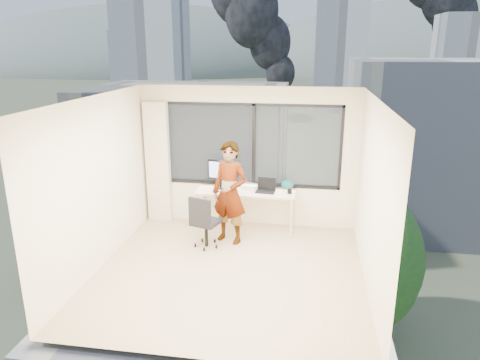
% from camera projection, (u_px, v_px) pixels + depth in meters
% --- Properties ---
extents(floor, '(4.00, 4.00, 0.01)m').
position_uv_depth(floor, '(230.00, 271.00, 6.77)').
color(floor, tan).
rests_on(floor, ground).
extents(ceiling, '(4.00, 4.00, 0.01)m').
position_uv_depth(ceiling, '(228.00, 99.00, 6.01)').
color(ceiling, white).
rests_on(ceiling, ground).
extents(wall_front, '(4.00, 0.01, 2.60)m').
position_uv_depth(wall_front, '(194.00, 251.00, 4.50)').
color(wall_front, beige).
rests_on(wall_front, ground).
extents(wall_left, '(0.01, 4.00, 2.60)m').
position_uv_depth(wall_left, '(98.00, 184.00, 6.69)').
color(wall_left, beige).
rests_on(wall_left, ground).
extents(wall_right, '(0.01, 4.00, 2.60)m').
position_uv_depth(wall_right, '(373.00, 197.00, 6.09)').
color(wall_right, beige).
rests_on(wall_right, ground).
extents(window_wall, '(3.30, 0.16, 1.55)m').
position_uv_depth(window_wall, '(251.00, 145.00, 8.21)').
color(window_wall, black).
rests_on(window_wall, ground).
extents(curtain, '(0.45, 0.14, 2.30)m').
position_uv_depth(curtain, '(158.00, 163.00, 8.47)').
color(curtain, beige).
rests_on(curtain, floor).
extents(desk, '(1.80, 0.60, 0.75)m').
position_uv_depth(desk, '(246.00, 210.00, 8.23)').
color(desk, '#D1AF8C').
rests_on(desk, floor).
extents(chair, '(0.60, 0.60, 0.94)m').
position_uv_depth(chair, '(206.00, 220.00, 7.48)').
color(chair, black).
rests_on(chair, floor).
extents(person, '(0.75, 0.62, 1.77)m').
position_uv_depth(person, '(230.00, 193.00, 7.57)').
color(person, '#2D2D33').
rests_on(person, floor).
extents(monitor, '(0.54, 0.24, 0.53)m').
position_uv_depth(monitor, '(221.00, 174.00, 8.19)').
color(monitor, black).
rests_on(monitor, desk).
extents(game_console, '(0.34, 0.32, 0.07)m').
position_uv_depth(game_console, '(250.00, 186.00, 8.26)').
color(game_console, white).
rests_on(game_console, desk).
extents(laptop, '(0.37, 0.39, 0.22)m').
position_uv_depth(laptop, '(265.00, 186.00, 8.01)').
color(laptop, black).
rests_on(laptop, desk).
extents(cellphone, '(0.13, 0.09, 0.01)m').
position_uv_depth(cellphone, '(216.00, 191.00, 8.06)').
color(cellphone, black).
rests_on(cellphone, desk).
extents(pen_cup, '(0.08, 0.08, 0.10)m').
position_uv_depth(pen_cup, '(290.00, 191.00, 7.95)').
color(pen_cup, black).
rests_on(pen_cup, desk).
extents(handbag, '(0.25, 0.17, 0.18)m').
position_uv_depth(handbag, '(287.00, 184.00, 8.18)').
color(handbag, '#0B4341').
rests_on(handbag, desk).
extents(exterior_ground, '(400.00, 400.00, 0.04)m').
position_uv_depth(exterior_ground, '(307.00, 109.00, 124.23)').
color(exterior_ground, '#515B3D').
rests_on(exterior_ground, ground).
extents(near_bldg_a, '(16.00, 12.00, 14.00)m').
position_uv_depth(near_bldg_a, '(190.00, 169.00, 38.50)').
color(near_bldg_a, beige).
rests_on(near_bldg_a, exterior_ground).
extents(near_bldg_b, '(14.00, 13.00, 16.00)m').
position_uv_depth(near_bldg_b, '(424.00, 146.00, 42.62)').
color(near_bldg_b, white).
rests_on(near_bldg_b, exterior_ground).
extents(far_tower_a, '(14.00, 14.00, 28.00)m').
position_uv_depth(far_tower_a, '(153.00, 60.00, 101.77)').
color(far_tower_a, silver).
rests_on(far_tower_a, exterior_ground).
extents(far_tower_b, '(13.00, 13.00, 30.00)m').
position_uv_depth(far_tower_b, '(339.00, 54.00, 118.66)').
color(far_tower_b, silver).
rests_on(far_tower_b, exterior_ground).
extents(far_tower_c, '(15.00, 15.00, 26.00)m').
position_uv_depth(far_tower_c, '(462.00, 60.00, 132.61)').
color(far_tower_c, silver).
rests_on(far_tower_c, exterior_ground).
extents(far_tower_d, '(16.00, 14.00, 22.00)m').
position_uv_depth(far_tower_d, '(139.00, 63.00, 158.35)').
color(far_tower_d, silver).
rests_on(far_tower_d, exterior_ground).
extents(hill_a, '(288.00, 216.00, 90.00)m').
position_uv_depth(hill_a, '(148.00, 69.00, 331.16)').
color(hill_a, slate).
rests_on(hill_a, exterior_ground).
extents(hill_b, '(300.00, 220.00, 96.00)m').
position_uv_depth(hill_b, '(462.00, 72.00, 298.25)').
color(hill_b, slate).
rests_on(hill_b, exterior_ground).
extents(tree_a, '(7.00, 7.00, 8.00)m').
position_uv_depth(tree_a, '(71.00, 233.00, 32.86)').
color(tree_a, '#264D19').
rests_on(tree_a, exterior_ground).
extents(tree_b, '(7.60, 7.60, 9.00)m').
position_uv_depth(tree_b, '(353.00, 274.00, 25.94)').
color(tree_b, '#264D19').
rests_on(tree_b, exterior_ground).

